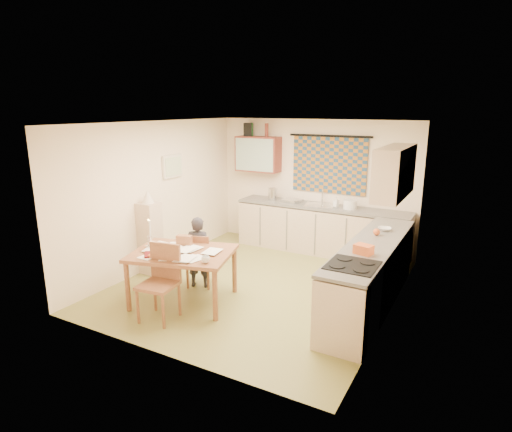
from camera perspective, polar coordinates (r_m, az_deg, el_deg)
The scene contains 44 objects.
floor at distance 6.83m, azimuth 0.42°, elevation -9.22°, with size 4.00×4.50×0.02m, color olive.
ceiling at distance 6.27m, azimuth 0.46°, elevation 12.42°, with size 4.00×4.50×0.02m, color white.
wall_back at distance 8.45m, azimuth 7.76°, elevation 4.19°, with size 4.00×0.02×2.50m, color #F8E1C3.
wall_front at distance 4.64m, azimuth -12.97°, elevation -4.49°, with size 4.00×0.02×2.50m, color #F8E1C3.
wall_left at distance 7.57m, azimuth -13.08°, elevation 2.77°, with size 0.02×4.50×2.50m, color #F8E1C3.
wall_right at distance 5.78m, azimuth 18.24°, elevation -1.12°, with size 0.02×4.50×2.50m, color #F8E1C3.
window_blind at distance 8.25m, azimuth 9.71°, elevation 6.68°, with size 1.45×0.03×1.05m, color navy.
curtain_rod at distance 8.18m, azimuth 9.83°, elevation 10.49°, with size 0.04×0.04×1.60m, color black.
wall_cabinet at distance 8.69m, azimuth 0.29°, elevation 8.26°, with size 0.90×0.34×0.70m, color maroon.
wall_cabinet_glass at distance 8.54m, azimuth -0.26°, elevation 8.15°, with size 0.84×0.02×0.64m, color #99B2A5.
upper_cabinet_right at distance 6.23m, azimuth 18.02°, elevation 5.61°, with size 0.34×1.30×0.70m, color tan.
framed_print at distance 7.77m, azimuth -11.08°, elevation 6.53°, with size 0.04×0.50×0.40m, color beige.
print_canvas at distance 7.76m, azimuth -10.94°, elevation 6.52°, with size 0.01×0.42×0.32m, color white.
counter_back at distance 8.25m, azimuth 8.64°, elevation -1.79°, with size 3.30×0.62×0.92m.
counter_right at distance 6.20m, azimuth 15.04°, elevation -7.65°, with size 0.62×2.95×0.92m.
stove at distance 5.34m, azimuth 12.48°, elevation -11.03°, with size 0.60×0.60×0.93m.
sink at distance 8.16m, azimuth 8.46°, elevation 1.14°, with size 0.55×0.45×0.10m, color silver.
tap at distance 8.29m, azimuth 8.84°, elevation 2.61°, with size 0.03×0.03×0.28m, color silver.
dish_rack at distance 8.35m, azimuth 4.79°, elevation 2.05°, with size 0.35×0.30×0.06m, color silver.
kettle at distance 8.51m, azimuth 2.25°, elevation 2.94°, with size 0.18×0.18×0.24m, color silver.
mixing_bowl at distance 7.95m, azimuth 12.42°, elevation 1.51°, with size 0.24×0.24×0.16m, color white.
soap_bottle at distance 8.08m, azimuth 10.65°, elevation 1.88°, with size 0.11×0.11×0.19m, color white.
bowl at distance 6.70m, azimuth 16.80°, elevation -1.67°, with size 0.24×0.24×0.05m, color white.
orange_bag at distance 5.57m, azimuth 14.14°, elevation -4.33°, with size 0.22×0.16×0.12m, color orange.
fruit_orange at distance 6.41m, azimuth 15.78°, elevation -2.06°, with size 0.10×0.10×0.10m, color orange.
speaker at distance 8.76m, azimuth -1.03°, elevation 11.46°, with size 0.16×0.20×0.26m, color black.
bottle_green at distance 8.73m, azimuth -0.65°, elevation 11.45°, with size 0.07×0.07×0.26m, color #195926.
bottle_brown at distance 8.56m, azimuth 1.42°, elevation 11.39°, with size 0.07×0.07×0.26m, color maroon.
dining_table at distance 6.24m, azimuth -9.64°, elevation -7.93°, with size 1.60×1.37×0.75m.
chair_far at distance 6.77m, azimuth -7.42°, elevation -7.06°, with size 0.49×0.49×0.85m.
chair_near at distance 5.83m, azimuth -12.74°, elevation -10.48°, with size 0.50×0.50×0.99m.
person at distance 6.64m, azimuth -7.72°, elevation -4.79°, with size 0.48×0.40×1.12m, color black.
shelf_stand at distance 7.33m, azimuth -13.92°, elevation -2.89°, with size 0.32×0.30×1.21m, color tan.
lampshade at distance 7.15m, azimuth -14.26°, elevation 2.57°, with size 0.20×0.20×0.22m, color beige.
letter_rack at distance 6.32m, azimuth -9.55°, elevation -3.27°, with size 0.22×0.10×0.16m, color brown.
mug at distance 5.62m, azimuth -6.75°, elevation -5.80°, with size 0.15×0.15×0.09m, color white.
magazine at distance 6.05m, azimuth -14.68°, elevation -5.04°, with size 0.30×0.31×0.02m, color maroon.
book at distance 6.21m, azimuth -13.51°, elevation -4.47°, with size 0.20×0.27×0.02m, color orange.
orange_box at distance 5.94m, azimuth -13.54°, elevation -5.24°, with size 0.12×0.08×0.04m, color orange.
eyeglasses at distance 5.76m, azimuth -9.41°, elevation -5.78°, with size 0.13×0.04×0.02m, color black.
candle_holder at distance 6.33m, azimuth -13.99°, elevation -3.37°, with size 0.06×0.06×0.18m, color silver.
candle at distance 6.31m, azimuth -13.97°, elevation -1.54°, with size 0.02×0.02×0.22m, color white.
candle_flame at distance 6.25m, azimuth -14.17°, elevation -0.54°, with size 0.02×0.02×0.02m, color #FFCC66.
papers at distance 6.07m, azimuth -10.78°, elevation -4.70°, with size 1.10×0.84×0.03m.
Camera 1 is at (2.97, -5.51, 2.72)m, focal length 30.00 mm.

